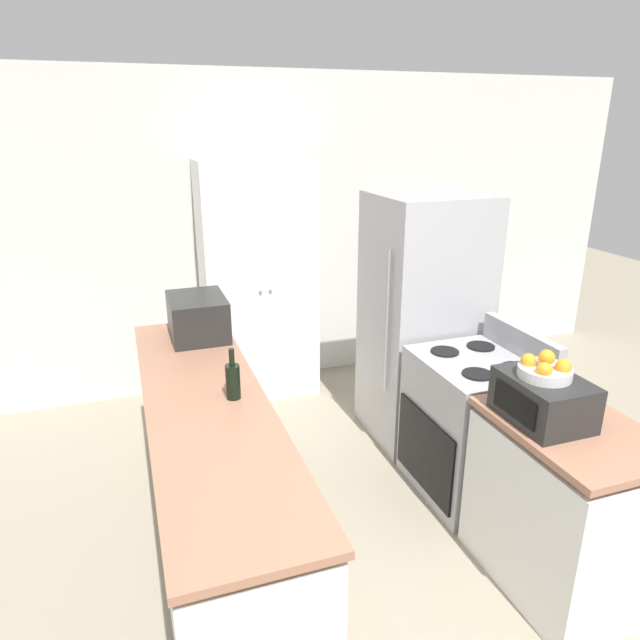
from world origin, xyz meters
The scene contains 10 objects.
wall_back centered at (0.00, 3.38, 1.30)m, with size 7.00×0.06×2.60m.
counter_left centered at (-0.79, 1.34, 0.43)m, with size 0.60×2.48×0.88m.
counter_right centered at (0.79, 0.52, 0.43)m, with size 0.60×0.83×0.88m.
pantry_cabinet centered at (-0.09, 3.10, 0.97)m, with size 0.90×0.49×1.94m.
stove centered at (0.81, 1.31, 0.45)m, with size 0.66×0.72×1.04m.
refrigerator centered at (0.85, 2.06, 0.88)m, with size 0.75×0.70×1.76m.
microwave centered at (-0.69, 2.26, 1.02)m, with size 0.36×0.46×0.27m.
wine_bottle centered at (-0.65, 1.31, 0.98)m, with size 0.07×0.07×0.27m.
toaster_oven centered at (0.67, 0.62, 0.99)m, with size 0.32×0.41×0.22m.
fruit_bowl centered at (0.67, 0.63, 1.14)m, with size 0.24×0.24×0.13m.
Camera 1 is at (-1.09, -1.29, 2.22)m, focal length 32.00 mm.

